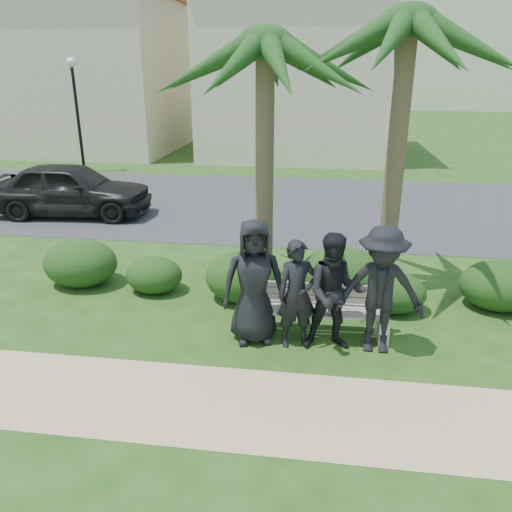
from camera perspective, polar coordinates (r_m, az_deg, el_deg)
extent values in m
plane|color=#1B4413|center=(7.85, 2.61, -9.04)|extent=(160.00, 160.00, 0.00)
cube|color=tan|center=(6.35, 0.98, -17.03)|extent=(30.00, 1.60, 0.01)
cube|color=#2D2D30|center=(15.31, 5.50, 5.83)|extent=(160.00, 8.00, 0.01)
cube|color=#C2B192|center=(27.81, -20.06, 18.66)|extent=(10.00, 8.00, 7.00)
cube|color=#C2B192|center=(24.85, 4.55, 19.67)|extent=(8.00, 8.00, 7.00)
cube|color=beige|center=(63.53, 22.24, 24.76)|extent=(26.00, 18.00, 20.00)
cylinder|color=black|center=(21.19, -19.64, 14.37)|extent=(0.12, 0.12, 4.00)
sphere|color=white|center=(21.10, -20.36, 20.04)|extent=(0.36, 0.36, 0.36)
cube|color=gray|center=(7.70, 6.78, -6.34)|extent=(2.20, 0.56, 0.04)
cube|color=gray|center=(7.79, 6.89, -4.13)|extent=(2.19, 0.09, 0.26)
cube|color=beige|center=(7.87, -0.79, -7.28)|extent=(0.16, 0.50, 0.40)
cube|color=beige|center=(7.85, 14.24, -8.02)|extent=(0.16, 0.50, 0.40)
imported|color=black|center=(7.32, -0.25, -2.99)|extent=(1.05, 0.81, 1.90)
imported|color=black|center=(7.27, 4.71, -4.39)|extent=(0.69, 0.57, 1.64)
imported|color=black|center=(7.22, 9.01, -4.18)|extent=(0.93, 0.76, 1.77)
imported|color=black|center=(7.26, 14.05, -3.86)|extent=(1.26, 0.77, 1.90)
ellipsoid|color=black|center=(10.02, -19.45, -0.60)|extent=(1.40, 1.16, 0.91)
ellipsoid|color=black|center=(9.37, -11.57, -2.02)|extent=(1.04, 0.86, 0.68)
ellipsoid|color=black|center=(8.83, -1.43, -2.29)|extent=(1.36, 1.12, 0.89)
ellipsoid|color=black|center=(8.82, 9.91, -2.17)|extent=(1.57, 1.29, 1.02)
ellipsoid|color=black|center=(8.78, 15.49, -3.90)|extent=(1.08, 0.89, 0.70)
ellipsoid|color=black|center=(9.49, 26.09, -2.91)|extent=(1.32, 1.09, 0.86)
cylinder|color=brown|center=(8.85, 0.98, 9.28)|extent=(0.32, 0.32, 4.28)
cylinder|color=brown|center=(9.04, 15.59, 9.77)|extent=(0.32, 0.32, 4.59)
imported|color=black|center=(14.89, -20.39, 7.17)|extent=(4.47, 2.03, 1.49)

